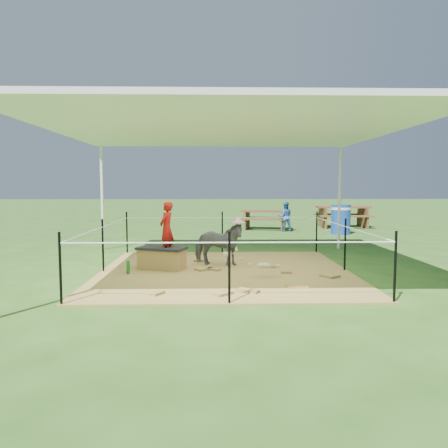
{
  "coord_description": "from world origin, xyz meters",
  "views": [
    {
      "loc": [
        -0.22,
        -8.02,
        1.6
      ],
      "look_at": [
        0.0,
        0.6,
        0.85
      ],
      "focal_mm": 35.0,
      "sensor_mm": 36.0,
      "label": 1
    }
  ],
  "objects_px": {
    "woman": "(167,223)",
    "trash_barrel": "(341,219)",
    "straw_bale": "(162,259)",
    "picnic_table_far": "(343,217)",
    "pony": "(218,244)",
    "distant_person": "(285,217)",
    "foal": "(264,264)",
    "picnic_table_near": "(265,220)",
    "green_bottle": "(128,267)"
  },
  "relations": [
    {
      "from": "green_bottle",
      "to": "foal",
      "type": "relative_size",
      "value": 0.29
    },
    {
      "from": "trash_barrel",
      "to": "picnic_table_near",
      "type": "bearing_deg",
      "value": 145.32
    },
    {
      "from": "pony",
      "to": "distant_person",
      "type": "xyz_separation_m",
      "value": [
        2.45,
        6.76,
        0.06
      ]
    },
    {
      "from": "woman",
      "to": "picnic_table_far",
      "type": "xyz_separation_m",
      "value": [
        5.89,
        8.49,
        -0.49
      ]
    },
    {
      "from": "foal",
      "to": "picnic_table_near",
      "type": "relative_size",
      "value": 0.47
    },
    {
      "from": "pony",
      "to": "trash_barrel",
      "type": "xyz_separation_m",
      "value": [
        4.16,
        5.85,
        0.03
      ]
    },
    {
      "from": "pony",
      "to": "foal",
      "type": "distance_m",
      "value": 1.36
    },
    {
      "from": "distant_person",
      "to": "woman",
      "type": "bearing_deg",
      "value": 63.86
    },
    {
      "from": "distant_person",
      "to": "picnic_table_near",
      "type": "bearing_deg",
      "value": -48.36
    },
    {
      "from": "trash_barrel",
      "to": "pony",
      "type": "bearing_deg",
      "value": -125.42
    },
    {
      "from": "green_bottle",
      "to": "picnic_table_far",
      "type": "relative_size",
      "value": 0.12
    },
    {
      "from": "distant_person",
      "to": "foal",
      "type": "bearing_deg",
      "value": 77.66
    },
    {
      "from": "green_bottle",
      "to": "pony",
      "type": "height_order",
      "value": "pony"
    },
    {
      "from": "green_bottle",
      "to": "distant_person",
      "type": "height_order",
      "value": "distant_person"
    },
    {
      "from": "straw_bale",
      "to": "trash_barrel",
      "type": "distance_m",
      "value": 8.1
    },
    {
      "from": "trash_barrel",
      "to": "straw_bale",
      "type": "bearing_deg",
      "value": -130.29
    },
    {
      "from": "pony",
      "to": "picnic_table_near",
      "type": "distance_m",
      "value": 7.69
    },
    {
      "from": "trash_barrel",
      "to": "picnic_table_far",
      "type": "distance_m",
      "value": 2.44
    },
    {
      "from": "woman",
      "to": "trash_barrel",
      "type": "distance_m",
      "value": 8.04
    },
    {
      "from": "pony",
      "to": "picnic_table_far",
      "type": "bearing_deg",
      "value": -15.65
    },
    {
      "from": "woman",
      "to": "green_bottle",
      "type": "xyz_separation_m",
      "value": [
        -0.65,
        -0.45,
        -0.76
      ]
    },
    {
      "from": "woman",
      "to": "picnic_table_near",
      "type": "distance_m",
      "value": 8.3
    },
    {
      "from": "woman",
      "to": "distant_person",
      "type": "distance_m",
      "value": 7.88
    },
    {
      "from": "picnic_table_near",
      "to": "picnic_table_far",
      "type": "height_order",
      "value": "picnic_table_far"
    },
    {
      "from": "pony",
      "to": "picnic_table_far",
      "type": "xyz_separation_m",
      "value": [
        4.91,
        8.16,
        -0.05
      ]
    },
    {
      "from": "picnic_table_far",
      "to": "distant_person",
      "type": "bearing_deg",
      "value": -147.92
    },
    {
      "from": "straw_bale",
      "to": "distant_person",
      "type": "height_order",
      "value": "distant_person"
    },
    {
      "from": "green_bottle",
      "to": "picnic_table_far",
      "type": "xyz_separation_m",
      "value": [
        6.54,
        8.94,
        0.27
      ]
    },
    {
      "from": "foal",
      "to": "trash_barrel",
      "type": "relative_size",
      "value": 0.82
    },
    {
      "from": "green_bottle",
      "to": "woman",
      "type": "bearing_deg",
      "value": 34.7
    },
    {
      "from": "foal",
      "to": "picnic_table_near",
      "type": "xyz_separation_m",
      "value": [
        1.02,
        8.56,
        0.1
      ]
    },
    {
      "from": "distant_person",
      "to": "trash_barrel",
      "type": "bearing_deg",
      "value": 151.52
    },
    {
      "from": "straw_bale",
      "to": "picnic_table_near",
      "type": "height_order",
      "value": "picnic_table_near"
    },
    {
      "from": "woman",
      "to": "trash_barrel",
      "type": "bearing_deg",
      "value": 160.15
    },
    {
      "from": "straw_bale",
      "to": "picnic_table_far",
      "type": "xyz_separation_m",
      "value": [
        5.99,
        8.49,
        0.2
      ]
    },
    {
      "from": "straw_bale",
      "to": "picnic_table_far",
      "type": "relative_size",
      "value": 0.42
    },
    {
      "from": "woman",
      "to": "pony",
      "type": "distance_m",
      "value": 1.12
    },
    {
      "from": "foal",
      "to": "distant_person",
      "type": "xyz_separation_m",
      "value": [
        1.67,
        7.85,
        0.27
      ]
    },
    {
      "from": "pony",
      "to": "distant_person",
      "type": "bearing_deg",
      "value": -4.52
    },
    {
      "from": "foal",
      "to": "trash_barrel",
      "type": "bearing_deg",
      "value": 76.29
    },
    {
      "from": "straw_bale",
      "to": "distant_person",
      "type": "relative_size",
      "value": 0.8
    },
    {
      "from": "straw_bale",
      "to": "trash_barrel",
      "type": "bearing_deg",
      "value": 49.71
    },
    {
      "from": "green_bottle",
      "to": "straw_bale",
      "type": "bearing_deg",
      "value": 39.29
    },
    {
      "from": "picnic_table_near",
      "to": "foal",
      "type": "bearing_deg",
      "value": -84.46
    },
    {
      "from": "straw_bale",
      "to": "trash_barrel",
      "type": "xyz_separation_m",
      "value": [
        5.23,
        6.17,
        0.27
      ]
    },
    {
      "from": "woman",
      "to": "foal",
      "type": "relative_size",
      "value": 1.25
    },
    {
      "from": "woman",
      "to": "pony",
      "type": "xyz_separation_m",
      "value": [
        0.98,
        0.33,
        -0.44
      ]
    },
    {
      "from": "woman",
      "to": "green_bottle",
      "type": "bearing_deg",
      "value": -35.41
    },
    {
      "from": "trash_barrel",
      "to": "picnic_table_near",
      "type": "xyz_separation_m",
      "value": [
        -2.35,
        1.63,
        -0.14
      ]
    },
    {
      "from": "foal",
      "to": "trash_barrel",
      "type": "height_order",
      "value": "trash_barrel"
    }
  ]
}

